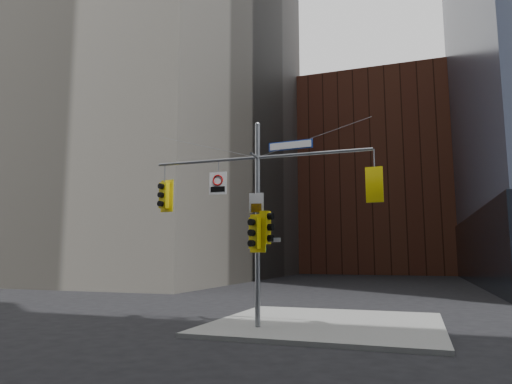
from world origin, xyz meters
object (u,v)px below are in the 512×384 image
Objects in this scene: traffic_light_west_arm at (164,195)px; street_sign_blade at (290,145)px; signal_assembly at (257,202)px; traffic_light_pole_side at (266,227)px; traffic_light_pole_front at (255,233)px; regulatory_sign_arm at (218,182)px; traffic_light_east_arm at (375,185)px.

street_sign_blade is (4.97, -0.01, 1.55)m from traffic_light_west_arm.
traffic_light_pole_side is (0.33, -0.00, -0.91)m from signal_assembly.
traffic_light_pole_side is 2.98m from street_sign_blade.
signal_assembly is 3.77m from traffic_light_west_arm.
regulatory_sign_arm reaches higher than traffic_light_pole_front.
traffic_light_pole_side is 0.46m from traffic_light_pole_front.
traffic_light_west_arm reaches higher than traffic_light_pole_front.
signal_assembly is 9.69× the size of regulatory_sign_arm.
signal_assembly is at bearing 3.30° from traffic_light_east_arm.
street_sign_blade is at bearing 0.13° from signal_assembly.
regulatory_sign_arm is (-1.52, -0.02, 0.76)m from signal_assembly.
traffic_light_pole_side is at bearing -0.22° from signal_assembly.
traffic_light_west_arm is 1.49× the size of regulatory_sign_arm.
traffic_light_east_arm is at bearing -79.94° from traffic_light_pole_side.
signal_assembly is 6.49× the size of traffic_light_west_arm.
signal_assembly is 7.03× the size of traffic_light_pole_side.
signal_assembly is 4.04m from traffic_light_east_arm.
traffic_light_west_arm is 1.08× the size of traffic_light_pole_side.
traffic_light_east_arm reaches higher than traffic_light_pole_front.
traffic_light_east_arm is at bearing 4.36° from street_sign_blade.
regulatory_sign_arm is (-5.54, -0.02, 0.38)m from traffic_light_east_arm.
traffic_light_east_arm is 3.92m from traffic_light_pole_side.
traffic_light_pole_front is (3.75, -0.28, -1.49)m from traffic_light_west_arm.
traffic_light_east_arm is at bearing 10.40° from traffic_light_west_arm.
signal_assembly is 1.14m from traffic_light_pole_front.
traffic_light_east_arm is 0.87× the size of traffic_light_pole_front.
traffic_light_pole_front is (-0.33, -0.27, -0.20)m from traffic_light_pole_side.
traffic_light_pole_side is 0.71× the size of street_sign_blade.
street_sign_blade reaches higher than regulatory_sign_arm.
traffic_light_west_arm is 4.28m from traffic_light_pole_side.
traffic_light_pole_side is at bearing -175.35° from street_sign_blade.
signal_assembly is 1.70m from regulatory_sign_arm.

